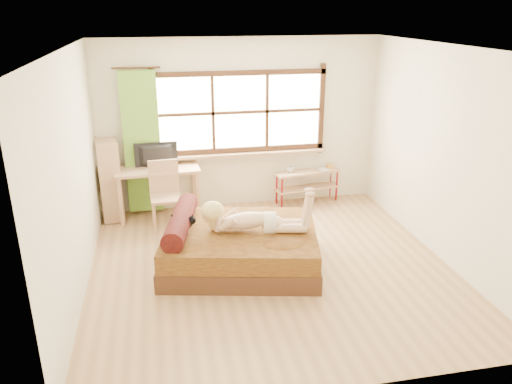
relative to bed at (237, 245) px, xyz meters
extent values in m
plane|color=#9E754C|center=(0.41, -0.16, -0.26)|extent=(4.50, 4.50, 0.00)
plane|color=white|center=(0.41, -0.16, 2.44)|extent=(4.50, 4.50, 0.00)
plane|color=silver|center=(0.41, 2.09, 1.09)|extent=(4.50, 0.00, 4.50)
plane|color=silver|center=(0.41, -2.41, 1.09)|extent=(4.50, 0.00, 4.50)
plane|color=silver|center=(-1.84, -0.16, 1.09)|extent=(0.00, 4.50, 4.50)
plane|color=silver|center=(2.66, -0.16, 1.09)|extent=(0.00, 4.50, 4.50)
cube|color=#FFEDBF|center=(0.41, 2.09, 1.29)|extent=(2.60, 0.01, 1.30)
cube|color=tan|center=(0.41, 2.01, 0.62)|extent=(2.80, 0.16, 0.04)
cube|color=#488C26|center=(-1.14, 1.97, 0.89)|extent=(0.55, 0.10, 2.20)
cube|color=#32210F|center=(0.05, -0.01, -0.14)|extent=(2.20, 1.91, 0.24)
cube|color=#391C0C|center=(0.05, -0.01, 0.10)|extent=(2.16, 1.87, 0.24)
cylinder|color=black|center=(-0.69, 0.15, 0.34)|extent=(0.54, 1.34, 0.27)
cube|color=tan|center=(-0.94, 1.79, 0.51)|extent=(1.30, 0.65, 0.04)
cube|color=tan|center=(-1.51, 1.53, 0.12)|extent=(0.06, 0.06, 0.76)
cube|color=tan|center=(-0.35, 1.59, 0.12)|extent=(0.06, 0.06, 0.76)
cube|color=tan|center=(-1.54, 1.99, 0.12)|extent=(0.06, 0.06, 0.76)
cube|color=tan|center=(-0.38, 2.05, 0.12)|extent=(0.06, 0.06, 0.76)
imported|color=black|center=(-0.94, 1.84, 0.72)|extent=(0.66, 0.12, 0.38)
cube|color=tan|center=(-0.84, 1.34, 0.20)|extent=(0.47, 0.47, 0.04)
cube|color=tan|center=(-0.85, 1.54, 0.48)|extent=(0.45, 0.07, 0.51)
cube|color=tan|center=(-1.02, 1.14, -0.04)|extent=(0.04, 0.04, 0.44)
cube|color=tan|center=(-0.64, 1.16, -0.04)|extent=(0.04, 0.04, 0.44)
cube|color=tan|center=(-1.04, 1.52, -0.04)|extent=(0.04, 0.04, 0.44)
cube|color=tan|center=(-0.66, 1.54, -0.04)|extent=(0.04, 0.04, 0.44)
cube|color=tan|center=(1.50, 1.91, 0.27)|extent=(1.14, 0.45, 0.04)
cube|color=tan|center=(1.50, 1.91, 0.00)|extent=(1.14, 0.45, 0.03)
cylinder|color=maroon|center=(1.02, 1.72, 0.02)|extent=(0.03, 0.03, 0.55)
cylinder|color=maroon|center=(2.02, 1.89, 0.02)|extent=(0.03, 0.03, 0.55)
cylinder|color=maroon|center=(0.98, 1.94, 0.02)|extent=(0.03, 0.03, 0.55)
cylinder|color=maroon|center=(1.98, 2.10, 0.02)|extent=(0.03, 0.03, 0.55)
cube|color=gold|center=(1.91, 1.98, 0.33)|extent=(0.11, 0.11, 0.07)
imported|color=gray|center=(1.20, 1.91, 0.34)|extent=(0.13, 0.13, 0.09)
imported|color=gray|center=(1.70, 1.91, 0.30)|extent=(0.20, 0.24, 0.02)
cube|color=tan|center=(-1.67, 1.87, -0.21)|extent=(0.39, 0.56, 0.03)
cube|color=tan|center=(-1.67, 1.87, 0.18)|extent=(0.39, 0.56, 0.03)
cube|color=tan|center=(-1.67, 1.87, 0.57)|extent=(0.39, 0.56, 0.03)
cube|color=tan|center=(-1.67, 1.87, 0.97)|extent=(0.39, 0.56, 0.03)
cube|color=tan|center=(-1.63, 1.61, 0.38)|extent=(0.31, 0.08, 1.26)
cube|color=tan|center=(-1.72, 2.12, 0.38)|extent=(0.31, 0.08, 1.26)
camera|label=1|loc=(-0.88, -5.65, 2.86)|focal=35.00mm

